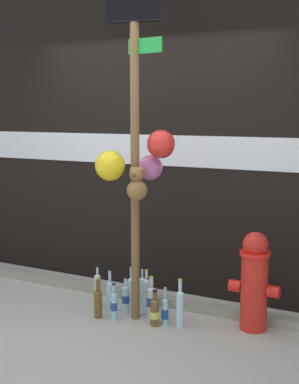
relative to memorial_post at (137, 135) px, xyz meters
name	(u,v)px	position (x,y,z in m)	size (l,w,h in m)	color
ground_plane	(81,338)	(-0.21, -0.56, -1.60)	(14.00, 14.00, 0.00)	#ADA899
building_wall	(158,137)	(-0.21, 0.85, -0.07)	(10.00, 0.21, 3.06)	black
curb_strip	(137,296)	(-0.21, 0.39, -1.56)	(8.00, 0.12, 0.08)	gray
memorial_post	(137,135)	(0.00, 0.00, 0.00)	(0.59, 0.57, 2.85)	brown
fire_hydrant	(254,281)	(0.96, 0.23, -1.18)	(0.42, 0.25, 0.82)	red
bottle_0	(110,295)	(-0.28, 0.00, -1.44)	(0.06, 0.06, 0.40)	#B2DBEA
bottle_1	(98,290)	(-0.44, 0.06, -1.43)	(0.06, 0.06, 0.39)	#B2DBEA
bottle_2	(151,300)	(0.09, 0.08, -1.45)	(0.08, 0.08, 0.37)	silver
bottle_3	(165,311)	(0.27, -0.01, -1.48)	(0.06, 0.06, 0.32)	#93CCE0
bottle_4	(114,305)	(-0.16, -0.13, -1.46)	(0.06, 0.06, 0.33)	#93CCE0
bottle_5	(146,293)	(-0.01, 0.19, -1.44)	(0.07, 0.07, 0.38)	silver
bottle_6	(98,302)	(-0.31, -0.15, -1.45)	(0.07, 0.07, 0.36)	brown
bottle_7	(126,298)	(-0.16, 0.08, -1.46)	(0.07, 0.07, 0.33)	#B2DBEA
bottle_8	(142,290)	(-0.09, 0.27, -1.45)	(0.06, 0.06, 0.37)	#B2DBEA
bottle_9	(131,290)	(-0.20, 0.26, -1.46)	(0.08, 0.08, 0.36)	#B2DBEA
bottle_10	(180,307)	(0.41, -0.02, -1.42)	(0.06, 0.06, 0.42)	#B2DBEA
bottle_11	(155,311)	(0.21, -0.08, -1.47)	(0.08, 0.08, 0.31)	brown
litter_1	(140,312)	(-0.03, 0.11, -1.59)	(0.12, 0.11, 0.01)	#8C99B2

